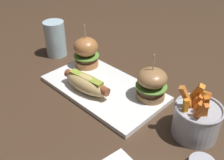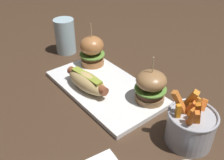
# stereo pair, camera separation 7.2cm
# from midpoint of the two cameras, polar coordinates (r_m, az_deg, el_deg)

# --- Properties ---
(ground_plane) EXTENTS (3.00, 3.00, 0.00)m
(ground_plane) POSITION_cam_midpoint_polar(r_m,az_deg,el_deg) (0.77, -4.59, -2.36)
(ground_plane) COLOR #422D1E
(platter_main) EXTENTS (0.36, 0.20, 0.01)m
(platter_main) POSITION_cam_midpoint_polar(r_m,az_deg,el_deg) (0.77, -4.62, -1.94)
(platter_main) COLOR white
(platter_main) RESTS_ON ground
(hot_dog) EXTENTS (0.16, 0.07, 0.05)m
(hot_dog) POSITION_cam_midpoint_polar(r_m,az_deg,el_deg) (0.74, -8.55, -0.78)
(hot_dog) COLOR tan
(hot_dog) RESTS_ON platter_main
(slider_left) EXTENTS (0.08, 0.08, 0.15)m
(slider_left) POSITION_cam_midpoint_polar(r_m,az_deg,el_deg) (0.85, -8.22, 6.18)
(slider_left) COLOR #AD6C3A
(slider_left) RESTS_ON platter_main
(slider_right) EXTENTS (0.09, 0.09, 0.13)m
(slider_right) POSITION_cam_midpoint_polar(r_m,az_deg,el_deg) (0.70, 5.93, -0.87)
(slider_right) COLOR #986C41
(slider_right) RESTS_ON platter_main
(fries_bucket) EXTENTS (0.11, 0.11, 0.14)m
(fries_bucket) POSITION_cam_midpoint_polar(r_m,az_deg,el_deg) (0.63, 15.21, -8.56)
(fries_bucket) COLOR #A8AAB2
(fries_bucket) RESTS_ON ground
(water_glass) EXTENTS (0.07, 0.07, 0.13)m
(water_glass) POSITION_cam_midpoint_polar(r_m,az_deg,el_deg) (0.97, -14.69, 8.85)
(water_glass) COLOR silver
(water_glass) RESTS_ON ground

